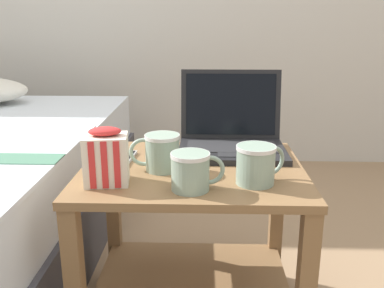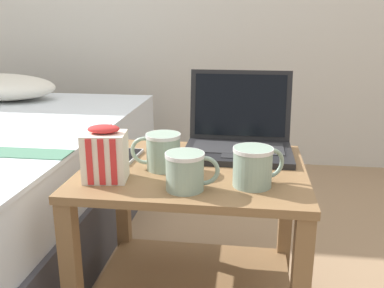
% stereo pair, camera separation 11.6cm
% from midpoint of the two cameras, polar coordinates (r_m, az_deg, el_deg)
% --- Properties ---
extents(bedside_table, '(0.63, 0.51, 0.51)m').
position_cam_midpoint_polar(bedside_table, '(1.29, -2.56, -10.81)').
color(bedside_table, olive).
rests_on(bedside_table, ground_plane).
extents(laptop, '(0.33, 0.28, 0.25)m').
position_cam_midpoint_polar(laptop, '(1.37, 2.88, 1.18)').
color(laptop, black).
rests_on(laptop, bedside_table).
extents(mug_front_left, '(0.14, 0.10, 0.09)m').
position_cam_midpoint_polar(mug_front_left, '(1.05, -3.44, -3.46)').
color(mug_front_left, '#8CA593').
rests_on(mug_front_left, bedside_table).
extents(mug_front_right, '(0.14, 0.10, 0.10)m').
position_cam_midpoint_polar(mug_front_right, '(1.19, -6.92, -0.93)').
color(mug_front_right, '#8CA593').
rests_on(mug_front_right, bedside_table).
extents(mug_mid_center, '(0.13, 0.10, 0.10)m').
position_cam_midpoint_polar(mug_mid_center, '(1.09, 5.62, -2.53)').
color(mug_mid_center, '#8CA593').
rests_on(mug_mid_center, bedside_table).
extents(snack_bag, '(0.12, 0.10, 0.15)m').
position_cam_midpoint_polar(snack_bag, '(1.12, -14.31, -1.81)').
color(snack_bag, silver).
rests_on(snack_bag, bedside_table).
extents(cell_phone, '(0.09, 0.16, 0.01)m').
position_cam_midpoint_polar(cell_phone, '(1.30, -12.19, -1.98)').
color(cell_phone, '#B7BABC').
rests_on(cell_phone, bedside_table).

